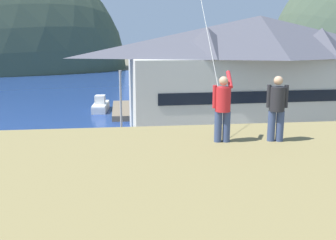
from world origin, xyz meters
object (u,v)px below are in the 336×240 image
wharf_dock (125,110)px  parked_car_lone_by_shed (207,161)px  person_kite_flyer (223,106)px  moored_boat_outer_mooring (152,109)px  parked_car_mid_row_far (12,211)px  parked_car_front_row_red (282,160)px  parked_car_front_row_silver (38,171)px  parking_light_pole (121,111)px  person_companion (277,107)px  parked_car_mid_row_center (225,211)px  moored_boat_wharfside (101,106)px  parked_car_back_row_right (129,173)px  harbor_lodge (258,71)px

wharf_dock → parked_car_lone_by_shed: (5.44, -24.56, 0.71)m
parked_car_lone_by_shed → person_kite_flyer: 17.48m
wharf_dock → moored_boat_outer_mooring: moored_boat_outer_mooring is taller
parked_car_mid_row_far → parked_car_front_row_red: (16.81, 6.26, 0.00)m
parked_car_front_row_red → parked_car_front_row_silver: 16.79m
moored_boat_outer_mooring → parking_light_pole: (-3.89, -19.67, 3.48)m
parked_car_front_row_red → person_companion: bearing=-115.0°
parked_car_front_row_red → parked_car_mid_row_center: size_ratio=1.00×
person_companion → parking_light_pole: bearing=102.1°
parking_light_pole → moored_boat_wharfside: bearing=96.7°
moored_boat_wharfside → parked_car_lone_by_shed: (8.65, -26.21, 0.34)m
moored_boat_wharfside → person_kite_flyer: 42.92m
parked_car_front_row_red → parked_car_lone_by_shed: bearing=175.1°
wharf_dock → moored_boat_wharfside: moored_boat_wharfside is taller
moored_boat_wharfside → parked_car_mid_row_center: moored_boat_wharfside is taller
parked_car_back_row_right → moored_boat_wharfside: bearing=96.4°
person_companion → parked_car_mid_row_center: bearing=82.9°
parked_car_front_row_red → parked_car_front_row_silver: size_ratio=0.98×
parked_car_front_row_red → parked_car_lone_by_shed: same height
harbor_lodge → parked_car_mid_row_center: bearing=-113.4°
parked_car_front_row_red → person_companion: person_companion is taller
harbor_lodge → person_companion: bearing=-109.3°
parked_car_back_row_right → parking_light_pole: parking_light_pole is taller
person_companion → moored_boat_wharfside: bearing=99.1°
parked_car_back_row_right → parked_car_front_row_red: 10.94m
moored_boat_wharfside → parked_car_mid_row_center: size_ratio=1.34×
moored_boat_outer_mooring → person_kite_flyer: person_kite_flyer is taller
moored_boat_wharfside → parked_car_back_row_right: 28.27m
wharf_dock → parked_car_mid_row_center: parked_car_mid_row_center is taller
moored_boat_wharfside → parking_light_pole: parking_light_pole is taller
moored_boat_wharfside → person_kite_flyer: person_kite_flyer is taller
wharf_dock → parked_car_mid_row_far: size_ratio=2.73×
moored_boat_wharfside → parked_car_front_row_silver: bearing=-96.0°
harbor_lodge → wharf_dock: (-13.71, 11.44, -5.91)m
parked_car_mid_row_center → person_kite_flyer: 10.57m
wharf_dock → parking_light_pole: bearing=-91.4°
moored_boat_wharfside → moored_boat_outer_mooring: bearing=-27.3°
parked_car_lone_by_shed → person_kite_flyer: (-3.31, -15.79, 6.73)m
parked_car_front_row_red → person_companion: size_ratio=2.45×
moored_boat_outer_mooring → parked_car_lone_by_shed: (2.07, -22.80, 0.34)m
parked_car_mid_row_center → parked_car_front_row_silver: size_ratio=0.98×
parked_car_front_row_red → parked_car_mid_row_center: (-6.21, -7.55, 0.00)m
moored_boat_outer_mooring → parked_car_front_row_silver: moored_boat_outer_mooring is taller
parking_light_pole → parked_car_back_row_right: bearing=-85.1°
harbor_lodge → parked_car_mid_row_far: (-19.76, -19.83, -5.20)m
moored_boat_wharfside → parked_car_front_row_red: moored_boat_wharfside is taller
moored_boat_wharfside → harbor_lodge: bearing=-37.7°
parked_car_mid_row_far → parked_car_lone_by_shed: size_ratio=0.99×
wharf_dock → moored_boat_outer_mooring: bearing=-27.6°
parked_car_lone_by_shed → parked_car_front_row_silver: bearing=-176.6°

